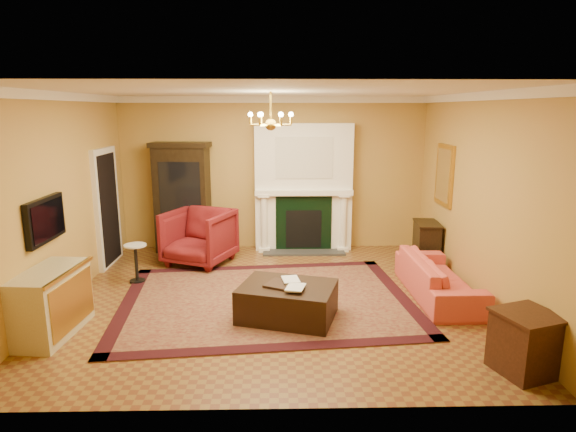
{
  "coord_description": "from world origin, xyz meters",
  "views": [
    {
      "loc": [
        0.09,
        -6.78,
        2.76
      ],
      "look_at": [
        0.25,
        0.3,
        1.19
      ],
      "focal_mm": 30.0,
      "sensor_mm": 36.0,
      "label": 1
    }
  ],
  "objects_px": {
    "china_cabinet": "(183,200)",
    "coral_sofa": "(439,271)",
    "console_table": "(426,244)",
    "leather_ottoman": "(287,301)",
    "pedestal_table": "(136,260)",
    "wingback_armchair": "(199,234)",
    "commode": "(51,303)",
    "end_table": "(526,344)"
  },
  "relations": [
    {
      "from": "china_cabinet",
      "to": "coral_sofa",
      "type": "xyz_separation_m",
      "value": [
        4.26,
        -2.49,
        -0.63
      ]
    },
    {
      "from": "console_table",
      "to": "leather_ottoman",
      "type": "relative_size",
      "value": 0.61
    },
    {
      "from": "pedestal_table",
      "to": "coral_sofa",
      "type": "bearing_deg",
      "value": -8.51
    },
    {
      "from": "wingback_armchair",
      "to": "pedestal_table",
      "type": "height_order",
      "value": "wingback_armchair"
    },
    {
      "from": "commode",
      "to": "console_table",
      "type": "xyz_separation_m",
      "value": [
        5.51,
        2.69,
        -0.05
      ]
    },
    {
      "from": "wingback_armchair",
      "to": "end_table",
      "type": "relative_size",
      "value": 1.71
    },
    {
      "from": "wingback_armchair",
      "to": "end_table",
      "type": "bearing_deg",
      "value": -20.51
    },
    {
      "from": "china_cabinet",
      "to": "end_table",
      "type": "xyz_separation_m",
      "value": [
        4.49,
        -4.64,
        -0.71
      ]
    },
    {
      "from": "end_table",
      "to": "coral_sofa",
      "type": "bearing_deg",
      "value": 95.95
    },
    {
      "from": "leather_ottoman",
      "to": "coral_sofa",
      "type": "bearing_deg",
      "value": 34.62
    },
    {
      "from": "console_table",
      "to": "coral_sofa",
      "type": "bearing_deg",
      "value": -94.44
    },
    {
      "from": "coral_sofa",
      "to": "console_table",
      "type": "height_order",
      "value": "coral_sofa"
    },
    {
      "from": "pedestal_table",
      "to": "end_table",
      "type": "height_order",
      "value": "end_table"
    },
    {
      "from": "leather_ottoman",
      "to": "china_cabinet",
      "type": "bearing_deg",
      "value": 138.15
    },
    {
      "from": "coral_sofa",
      "to": "leather_ottoman",
      "type": "relative_size",
      "value": 1.66
    },
    {
      "from": "end_table",
      "to": "leather_ottoman",
      "type": "bearing_deg",
      "value": 150.62
    },
    {
      "from": "commode",
      "to": "end_table",
      "type": "relative_size",
      "value": 1.75
    },
    {
      "from": "china_cabinet",
      "to": "coral_sofa",
      "type": "bearing_deg",
      "value": -24.95
    },
    {
      "from": "end_table",
      "to": "commode",
      "type": "bearing_deg",
      "value": 169.51
    },
    {
      "from": "leather_ottoman",
      "to": "console_table",
      "type": "bearing_deg",
      "value": 58.33
    },
    {
      "from": "china_cabinet",
      "to": "leather_ottoman",
      "type": "relative_size",
      "value": 1.67
    },
    {
      "from": "console_table",
      "to": "leather_ottoman",
      "type": "height_order",
      "value": "console_table"
    },
    {
      "from": "wingback_armchair",
      "to": "end_table",
      "type": "distance_m",
      "value": 5.58
    },
    {
      "from": "china_cabinet",
      "to": "commode",
      "type": "distance_m",
      "value": 3.81
    },
    {
      "from": "pedestal_table",
      "to": "coral_sofa",
      "type": "distance_m",
      "value": 4.76
    },
    {
      "from": "china_cabinet",
      "to": "coral_sofa",
      "type": "relative_size",
      "value": 1.01
    },
    {
      "from": "china_cabinet",
      "to": "pedestal_table",
      "type": "height_order",
      "value": "china_cabinet"
    },
    {
      "from": "coral_sofa",
      "to": "end_table",
      "type": "relative_size",
      "value": 3.17
    },
    {
      "from": "coral_sofa",
      "to": "leather_ottoman",
      "type": "height_order",
      "value": "coral_sofa"
    },
    {
      "from": "pedestal_table",
      "to": "commode",
      "type": "xyz_separation_m",
      "value": [
        -0.52,
        -1.85,
        0.05
      ]
    },
    {
      "from": "china_cabinet",
      "to": "commode",
      "type": "height_order",
      "value": "china_cabinet"
    },
    {
      "from": "pedestal_table",
      "to": "end_table",
      "type": "xyz_separation_m",
      "value": [
        4.93,
        -2.86,
        -0.05
      ]
    },
    {
      "from": "end_table",
      "to": "leather_ottoman",
      "type": "relative_size",
      "value": 0.52
    },
    {
      "from": "end_table",
      "to": "wingback_armchair",
      "type": "bearing_deg",
      "value": 136.71
    },
    {
      "from": "pedestal_table",
      "to": "china_cabinet",
      "type": "bearing_deg",
      "value": 76.13
    },
    {
      "from": "wingback_armchair",
      "to": "commode",
      "type": "height_order",
      "value": "wingback_armchair"
    },
    {
      "from": "coral_sofa",
      "to": "console_table",
      "type": "relative_size",
      "value": 2.72
    },
    {
      "from": "pedestal_table",
      "to": "console_table",
      "type": "height_order",
      "value": "console_table"
    },
    {
      "from": "commode",
      "to": "coral_sofa",
      "type": "relative_size",
      "value": 0.55
    },
    {
      "from": "china_cabinet",
      "to": "console_table",
      "type": "xyz_separation_m",
      "value": [
        4.55,
        -0.94,
        -0.65
      ]
    },
    {
      "from": "pedestal_table",
      "to": "coral_sofa",
      "type": "height_order",
      "value": "coral_sofa"
    },
    {
      "from": "commode",
      "to": "wingback_armchair",
      "type": "bearing_deg",
      "value": 68.36
    }
  ]
}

